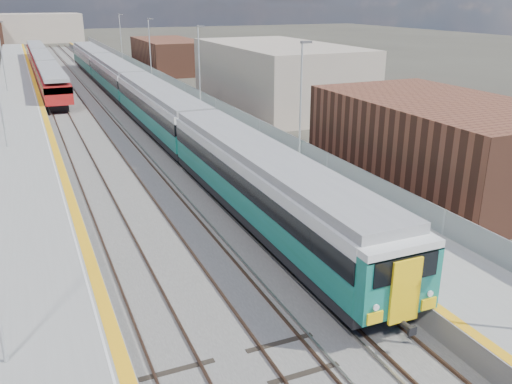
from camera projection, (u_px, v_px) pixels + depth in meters
ground at (116, 109)px, 55.96m from camera, size 320.00×320.00×0.00m
ballast_bed at (91, 106)px, 57.27m from camera, size 10.50×155.00×0.06m
tracks at (94, 102)px, 58.92m from camera, size 8.96×160.00×0.17m
platform_right at (160, 97)px, 59.90m from camera, size 4.70×155.00×8.52m
platform_left at (21, 106)px, 54.56m from camera, size 4.30×155.00×8.52m
green_train at (134, 89)px, 53.42m from camera, size 3.03×84.26×3.33m
red_train at (43, 65)px, 75.71m from camera, size 2.70×54.79×3.41m
tree_d at (250, 57)px, 71.13m from camera, size 4.06×4.06×5.50m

